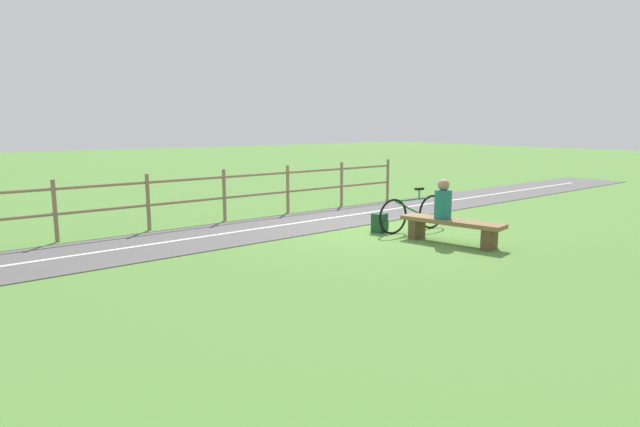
% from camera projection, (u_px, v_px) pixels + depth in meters
% --- Properties ---
extents(ground_plane, '(80.00, 80.00, 0.00)m').
position_uv_depth(ground_plane, '(377.00, 229.00, 11.48)').
color(ground_plane, '#548438').
extents(paved_path, '(4.26, 36.07, 0.02)m').
position_uv_depth(paved_path, '(173.00, 242.00, 10.20)').
color(paved_path, '#565454').
rests_on(paved_path, ground_plane).
extents(path_centre_line, '(1.87, 31.96, 0.00)m').
position_uv_depth(path_centre_line, '(173.00, 241.00, 10.20)').
color(path_centre_line, silver).
rests_on(path_centre_line, paved_path).
extents(bench, '(2.02, 0.89, 0.45)m').
position_uv_depth(bench, '(452.00, 226.00, 10.06)').
color(bench, brown).
rests_on(bench, ground_plane).
extents(person_seated, '(0.39, 0.39, 0.74)m').
position_uv_depth(person_seated, '(443.00, 201.00, 10.11)').
color(person_seated, '#1E6B66').
rests_on(person_seated, bench).
extents(bicycle, '(0.14, 1.81, 0.91)m').
position_uv_depth(bicycle, '(413.00, 213.00, 11.17)').
color(bicycle, black).
rests_on(bicycle, ground_plane).
extents(backpack, '(0.34, 0.33, 0.39)m').
position_uv_depth(backpack, '(380.00, 223.00, 11.11)').
color(backpack, '#1E4C2D').
rests_on(backpack, ground_plane).
extents(fence_roadside, '(0.76, 14.45, 1.19)m').
position_uv_depth(fence_roadside, '(148.00, 197.00, 11.22)').
color(fence_roadside, '#847051').
rests_on(fence_roadside, ground_plane).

